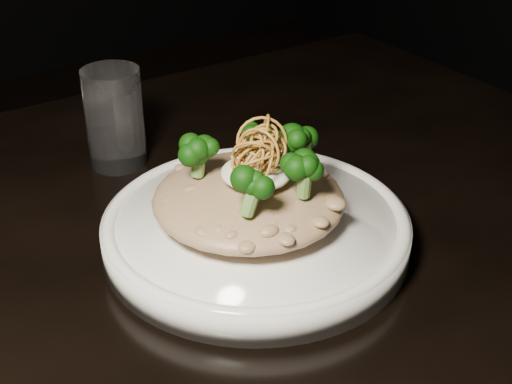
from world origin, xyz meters
TOP-DOWN VIEW (x-y plane):
  - table at (0.00, 0.00)m, footprint 1.10×0.80m
  - plate at (0.07, -0.02)m, footprint 0.28×0.28m
  - risotto at (0.06, -0.02)m, footprint 0.17×0.17m
  - broccoli at (0.07, -0.02)m, footprint 0.13×0.13m
  - cheese at (0.07, -0.02)m, footprint 0.06×0.06m
  - shallots at (0.07, -0.03)m, footprint 0.05×0.05m
  - drinking_glass at (0.03, 0.19)m, footprint 0.07×0.07m

SIDE VIEW (x-z plane):
  - table at x=0.00m, z-range 0.29..1.04m
  - plate at x=0.07m, z-range 0.75..0.78m
  - risotto at x=0.06m, z-range 0.78..0.82m
  - drinking_glass at x=0.03m, z-range 0.75..0.86m
  - cheese at x=0.07m, z-range 0.82..0.83m
  - broccoli at x=0.07m, z-range 0.82..0.86m
  - shallots at x=0.07m, z-range 0.83..0.87m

